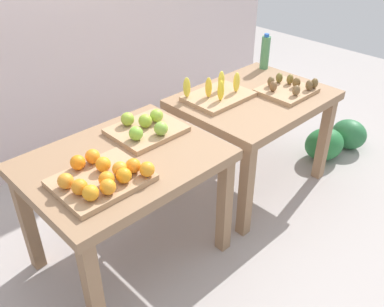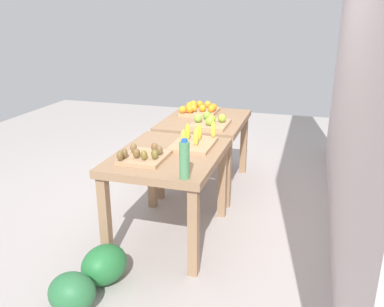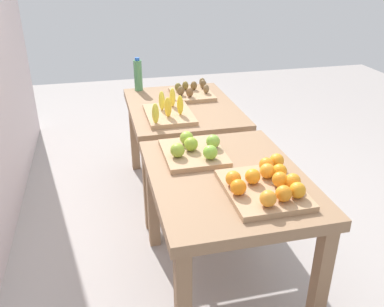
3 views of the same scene
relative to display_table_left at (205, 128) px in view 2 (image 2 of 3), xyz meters
name	(u,v)px [view 2 (image 2 of 3)]	position (x,y,z in m)	size (l,w,h in m)	color
ground_plane	(190,206)	(0.56, 0.00, -0.63)	(8.00, 8.00, 0.00)	#A89F9B
back_wall	(359,51)	(0.56, 1.35, 0.87)	(4.40, 0.12, 3.00)	beige
display_table_left	(205,128)	(0.00, 0.00, 0.00)	(1.04, 0.80, 0.74)	#947151
display_table_right	(169,165)	(1.12, 0.00, 0.00)	(1.04, 0.80, 0.74)	#947151
orange_bin	(199,109)	(-0.21, -0.13, 0.15)	(0.45, 0.39, 0.11)	tan
apple_bin	(210,122)	(0.26, 0.12, 0.14)	(0.40, 0.34, 0.11)	tan
banana_crate	(194,141)	(0.90, 0.14, 0.14)	(0.44, 0.32, 0.17)	tan
kiwi_bin	(143,156)	(1.32, -0.13, 0.14)	(0.36, 0.32, 0.10)	tan
water_bottle	(184,160)	(1.57, 0.28, 0.24)	(0.07, 0.07, 0.28)	#4C8C59
watermelon_pile	(91,276)	(1.98, -0.25, -0.50)	(0.67, 0.41, 0.27)	#2A6B3C
wicker_basket	(195,149)	(-0.81, -0.35, -0.53)	(0.30, 0.30, 0.19)	brown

